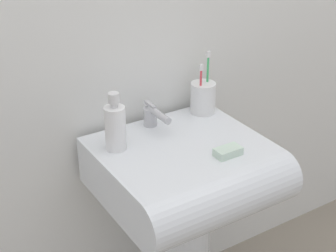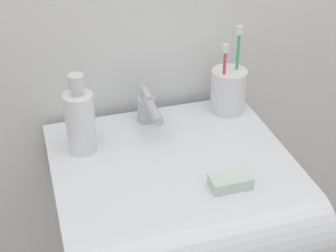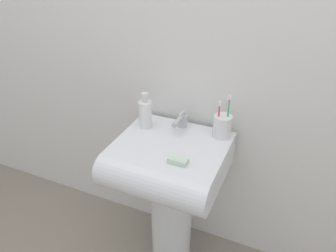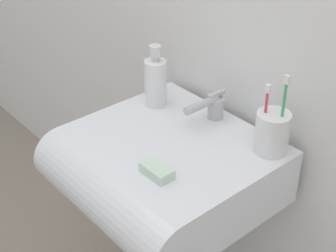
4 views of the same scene
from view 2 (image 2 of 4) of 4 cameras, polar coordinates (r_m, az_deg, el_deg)
name	(u,v)px [view 2 (image 2 of 4)]	position (r m, az deg, el deg)	size (l,w,h in m)	color
sink_basin	(178,201)	(1.08, 1.07, -8.26)	(0.49, 0.47, 0.15)	white
faucet	(148,109)	(1.16, -2.20, 1.94)	(0.04, 0.14, 0.08)	#B7B7BC
toothbrush_cup	(228,90)	(1.22, 6.72, 3.97)	(0.08, 0.08, 0.21)	white
soap_bottle	(80,120)	(1.07, -9.71, 0.62)	(0.06, 0.06, 0.18)	white
bar_soap	(230,182)	(1.00, 6.92, -6.13)	(0.08, 0.04, 0.02)	silver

